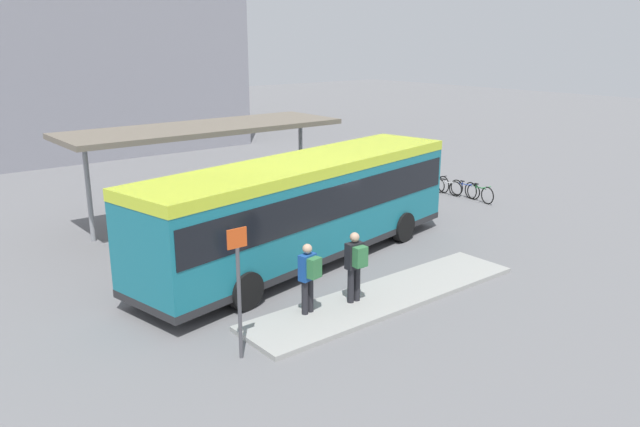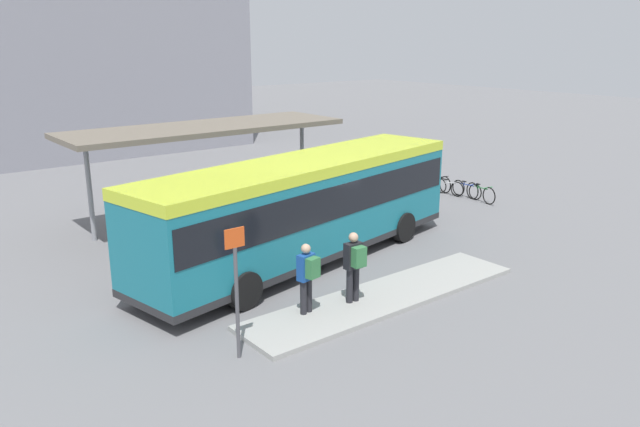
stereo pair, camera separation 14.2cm
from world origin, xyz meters
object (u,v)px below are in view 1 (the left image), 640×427
(bicycle_blue, at_px, (465,189))
(bicycle_white, at_px, (447,187))
(pedestrian_companion, at_px, (355,263))
(city_bus, at_px, (305,203))
(potted_planter_near_shelter, at_px, (346,197))
(bicycle_green, at_px, (479,193))
(bicycle_black, at_px, (436,182))
(pedestrian_waiting, at_px, (309,274))
(platform_sign, at_px, (239,288))

(bicycle_blue, distance_m, bicycle_white, 0.81)
(pedestrian_companion, xyz_separation_m, bicycle_white, (10.65, 6.05, -0.81))
(city_bus, distance_m, potted_planter_near_shelter, 5.64)
(bicycle_white, bearing_deg, bicycle_green, 0.39)
(pedestrian_companion, height_order, potted_planter_near_shelter, pedestrian_companion)
(pedestrian_companion, distance_m, bicycle_green, 11.68)
(bicycle_white, height_order, potted_planter_near_shelter, potted_planter_near_shelter)
(bicycle_black, bearing_deg, pedestrian_waiting, -51.64)
(pedestrian_companion, xyz_separation_m, bicycle_blue, (10.86, 5.27, -0.80))
(bicycle_blue, relative_size, bicycle_black, 0.91)
(pedestrian_waiting, distance_m, platform_sign, 2.39)
(potted_planter_near_shelter, height_order, platform_sign, platform_sign)
(city_bus, bearing_deg, bicycle_white, 5.12)
(pedestrian_waiting, height_order, platform_sign, platform_sign)
(bicycle_blue, distance_m, potted_planter_near_shelter, 5.56)
(bicycle_blue, xyz_separation_m, bicycle_black, (-0.02, 1.57, 0.03))
(pedestrian_waiting, height_order, bicycle_green, pedestrian_waiting)
(bicycle_white, height_order, platform_sign, platform_sign)
(bicycle_white, bearing_deg, platform_sign, -68.99)
(city_bus, xyz_separation_m, bicycle_green, (9.73, 1.16, -1.43))
(pedestrian_waiting, xyz_separation_m, potted_planter_near_shelter, (6.75, 6.40, -0.48))
(pedestrian_companion, bearing_deg, bicycle_green, -64.58)
(pedestrian_waiting, relative_size, bicycle_black, 0.99)
(city_bus, xyz_separation_m, bicycle_blue, (9.84, 1.95, -1.44))
(pedestrian_companion, relative_size, potted_planter_near_shelter, 1.49)
(bicycle_blue, height_order, potted_planter_near_shelter, potted_planter_near_shelter)
(bicycle_white, xyz_separation_m, platform_sign, (-14.19, -6.48, 1.23))
(bicycle_white, distance_m, platform_sign, 15.65)
(pedestrian_waiting, xyz_separation_m, bicycle_white, (11.93, 5.86, -0.77))
(city_bus, bearing_deg, potted_planter_near_shelter, 25.59)
(platform_sign, bearing_deg, bicycle_green, 18.97)
(potted_planter_near_shelter, relative_size, platform_sign, 0.43)
(bicycle_black, height_order, platform_sign, platform_sign)
(bicycle_white, bearing_deg, pedestrian_companion, -63.94)
(pedestrian_companion, distance_m, bicycle_blue, 12.10)
(pedestrian_waiting, distance_m, bicycle_blue, 13.18)
(city_bus, distance_m, bicycle_black, 10.53)
(bicycle_black, distance_m, platform_sign, 16.16)
(bicycle_green, xyz_separation_m, bicycle_black, (0.09, 2.35, 0.01))
(platform_sign, bearing_deg, potted_planter_near_shelter, 37.92)
(bicycle_blue, bearing_deg, bicycle_white, -161.84)
(pedestrian_companion, xyz_separation_m, bicycle_black, (10.85, 6.84, -0.76))
(bicycle_white, bearing_deg, pedestrian_waiting, -67.38)
(pedestrian_waiting, bearing_deg, bicycle_green, -80.96)
(bicycle_white, relative_size, potted_planter_near_shelter, 1.27)
(city_bus, height_order, pedestrian_waiting, city_bus)
(city_bus, xyz_separation_m, pedestrian_waiting, (-2.30, -3.13, -0.69))
(pedestrian_waiting, bearing_deg, bicycle_black, -71.86)
(bicycle_blue, relative_size, bicycle_white, 1.04)
(pedestrian_companion, bearing_deg, bicycle_black, -54.99)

